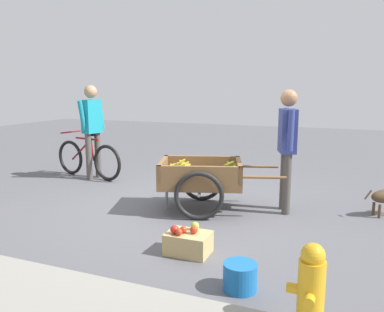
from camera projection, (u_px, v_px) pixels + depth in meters
ground_plane at (186, 208)px, 5.43m from camera, size 24.00×24.00×0.00m
fruit_cart at (201, 179)px, 5.30m from camera, size 1.80×1.23×0.73m
vendor_person at (287, 140)px, 5.13m from camera, size 0.30×0.55×1.65m
bicycle at (88, 159)px, 7.25m from camera, size 1.64×0.52×0.85m
cyclist_person at (92, 123)px, 7.05m from camera, size 0.26×0.60×1.71m
fire_hydrant at (311, 291)px, 2.59m from camera, size 0.25×0.25×0.67m
plastic_bucket at (240, 277)px, 3.23m from camera, size 0.29×0.29×0.23m
mixed_fruit_crate at (188, 242)px, 3.94m from camera, size 0.44×0.32×0.31m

